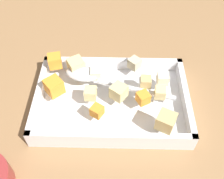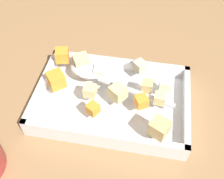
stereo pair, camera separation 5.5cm
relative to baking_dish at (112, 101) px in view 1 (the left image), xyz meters
The scene contains 16 objects.
ground_plane 0.02m from the baking_dish, 26.82° to the right, with size 4.00×4.00×0.00m, color #936D47.
baking_dish is the anchor object (origin of this frame).
carrot_chunk_corner_nw 0.13m from the baking_dish, ahead, with size 0.03×0.03×0.03m, color orange.
carrot_chunk_near_right 0.08m from the baking_dish, 161.14° to the left, with size 0.02×0.02×0.02m, color orange.
carrot_chunk_heap_top 0.16m from the baking_dish, 30.60° to the right, with size 0.03×0.03×0.03m, color orange.
carrot_chunk_far_left 0.08m from the baking_dish, 63.37° to the left, with size 0.02×0.02×0.02m, color orange.
potato_chunk_corner_ne 0.14m from the baking_dish, 142.01° to the left, with size 0.03×0.03×0.03m, color tan.
potato_chunk_near_spoon 0.10m from the baking_dish, 122.66° to the right, with size 0.02×0.02×0.02m, color beige.
potato_chunk_heap_side 0.11m from the baking_dish, 37.21° to the right, with size 0.03×0.03×0.03m, color #E0CC89.
potato_chunk_near_left 0.05m from the baking_dish, 145.54° to the left, with size 0.03×0.03×0.03m, color #E0CC89.
potato_chunk_rim_edge 0.07m from the baking_dish, 49.81° to the right, with size 0.02×0.02×0.02m, color beige.
potato_chunk_under_handle 0.11m from the baking_dish, behind, with size 0.02×0.02×0.02m, color #E0CC89.
potato_chunk_far_right 0.12m from the baking_dish, 163.97° to the right, with size 0.02×0.02×0.02m, color beige.
potato_chunk_front_center 0.09m from the baking_dish, 163.38° to the right, with size 0.02×0.02×0.02m, color tan.
potato_chunk_corner_sw 0.06m from the baking_dish, 16.65° to the left, with size 0.02×0.02×0.02m, color #E0CC89.
serving_spoon 0.08m from the baking_dish, 37.43° to the right, with size 0.25×0.09×0.02m.
Camera 1 is at (-0.02, 0.36, 0.48)m, focal length 42.19 mm.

